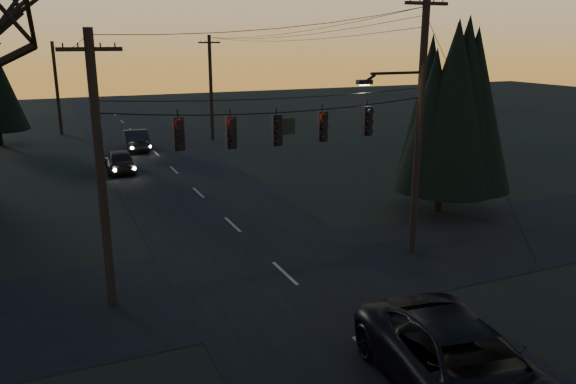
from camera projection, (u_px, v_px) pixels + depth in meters
name	position (u px, v px, depth m)	size (l,w,h in m)	color
main_road	(208.00, 202.00, 29.06)	(8.00, 120.00, 0.02)	black
cross_road	(285.00, 273.00, 20.23)	(60.00, 7.00, 0.02)	black
utility_pole_right	(411.00, 251.00, 22.36)	(5.00, 0.30, 10.00)	black
utility_pole_left	(113.00, 304.00, 17.90)	(1.80, 0.30, 8.50)	black
utility_pole_far_r	(213.00, 140.00, 47.09)	(1.80, 0.30, 8.50)	black
utility_pole_far_l	(62.00, 134.00, 49.70)	(0.30, 0.30, 8.00)	black
span_signal_assembly	(278.00, 128.00, 18.74)	(11.50, 0.44, 1.53)	black
evergreen_right	(444.00, 117.00, 26.46)	(4.46, 4.46, 8.07)	black
suv_near	(463.00, 368.00, 12.83)	(3.01, 6.53, 1.81)	black
sedan_oncoming_a	(120.00, 160.00, 35.62)	(1.71, 4.26, 1.45)	black
sedan_oncoming_b	(136.00, 140.00, 42.57)	(1.66, 4.77, 1.57)	black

